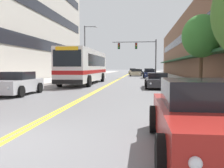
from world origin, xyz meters
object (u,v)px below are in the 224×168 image
Objects in this scene: car_black_parked_right_mid at (149,72)px; car_navy_parked_right_far at (150,74)px; car_white_parked_left_mid at (89,74)px; car_charcoal_moving_second at (139,72)px; traffic_signal_mast at (140,50)px; car_red_parked_right_foreground at (203,118)px; car_beige_moving_lead at (136,73)px; car_dark_grey_parked_right_end at (157,81)px; street_lamp_left_far at (87,47)px; city_bus at (85,65)px; fire_hydrant at (189,85)px; car_silver_parked_left_far at (16,84)px; street_tree_right_mid at (202,36)px; car_champagne_moving_third at (133,71)px.

car_navy_parked_right_far is (-0.11, -9.33, -0.01)m from car_black_parked_right_mid.
car_black_parked_right_mid is (8.73, 12.96, 0.02)m from car_white_parked_left_mid.
traffic_signal_mast is at bearing -88.84° from car_charcoal_moving_second.
car_red_parked_right_foreground is 1.03× the size of car_beige_moving_lead.
car_dark_grey_parked_right_end is at bearing -58.54° from car_white_parked_left_mid.
street_lamp_left_far is at bearing -125.08° from car_beige_moving_lead.
car_dark_grey_parked_right_end is 0.62× the size of street_lamp_left_far.
fire_hydrant is (8.49, -9.11, -1.27)m from city_bus.
car_silver_parked_left_far is 25.47m from car_navy_parked_right_far.
car_navy_parked_right_far is 17.70m from street_tree_right_mid.
car_beige_moving_lead is at bearing 105.21° from car_navy_parked_right_far.
car_black_parked_right_mid is 0.57× the size of street_lamp_left_far.
car_navy_parked_right_far is 19.54m from car_charcoal_moving_second.
car_red_parked_right_foreground reaches higher than car_white_parked_left_mid.
traffic_signal_mast reaches higher than car_dark_grey_parked_right_end.
car_charcoal_moving_second is at bearing 92.95° from car_dark_grey_parked_right_end.
city_bus is 2.77× the size of car_white_parked_left_mid.
car_silver_parked_left_far reaches higher than car_charcoal_moving_second.
car_red_parked_right_foreground is 42.39m from car_black_parked_right_mid.
car_silver_parked_left_far is 34.41m from car_black_parked_right_mid.
car_navy_parked_right_far is at bearing 102.08° from street_tree_right_mid.
car_dark_grey_parked_right_end is 37.33m from car_charcoal_moving_second.
car_red_parked_right_foreground is 1.00× the size of car_charcoal_moving_second.
car_red_parked_right_foreground is at bearing -46.30° from car_silver_parked_left_far.
car_dark_grey_parked_right_end is at bearing 108.34° from fire_hydrant.
car_dark_grey_parked_right_end is 5.75× the size of fire_hydrant.
car_dark_grey_parked_right_end is 19.08m from street_lamp_left_far.
car_charcoal_moving_second is (-1.89, 52.51, -0.10)m from car_red_parked_right_foreground.
street_lamp_left_far is (-7.45, -21.16, 4.02)m from car_charcoal_moving_second.
street_tree_right_mid reaches higher than car_beige_moving_lead.
street_lamp_left_far reaches higher than car_beige_moving_lead.
car_silver_parked_left_far is 14.57m from street_tree_right_mid.
traffic_signal_mast is at bearing 14.49° from street_lamp_left_far.
fire_hydrant is (10.97, -20.96, -4.00)m from street_lamp_left_far.
car_black_parked_right_mid is at bearing 49.54° from street_lamp_left_far.
street_tree_right_mid reaches higher than car_white_parked_left_mid.
street_tree_right_mid is (12.30, 6.98, 3.50)m from car_silver_parked_left_far.
car_red_parked_right_foreground reaches higher than car_navy_parked_right_far.
car_charcoal_moving_second reaches higher than fire_hydrant.
car_navy_parked_right_far is at bearing -82.46° from car_champagne_moving_third.
car_navy_parked_right_far is at bearing -90.65° from car_black_parked_right_mid.
car_silver_parked_left_far is at bearing -90.15° from car_white_parked_left_mid.
car_charcoal_moving_second is 1.07× the size of car_champagne_moving_third.
car_navy_parked_right_far reaches higher than car_white_parked_left_mid.
car_beige_moving_lead is at bearing -92.10° from car_charcoal_moving_second.
car_charcoal_moving_second is 5.40× the size of fire_hydrant.
car_black_parked_right_mid is (0.07, 42.39, -0.01)m from car_red_parked_right_foreground.
fire_hydrant is (10.34, 1.28, -0.07)m from car_silver_parked_left_far.
car_champagne_moving_third reaches higher than car_charcoal_moving_second.
car_red_parked_right_foreground is 0.94× the size of car_dark_grey_parked_right_end.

